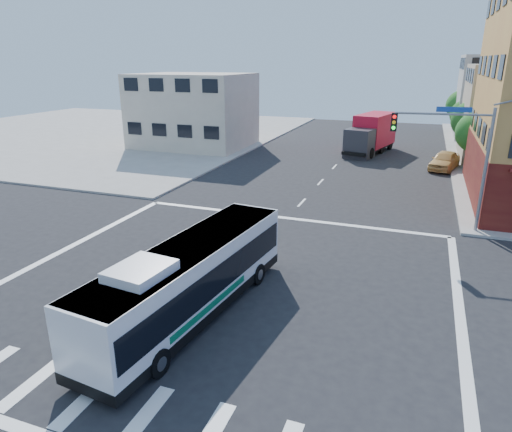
% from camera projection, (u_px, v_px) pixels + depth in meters
% --- Properties ---
extents(ground, '(120.00, 120.00, 0.00)m').
position_uv_depth(ground, '(227.00, 285.00, 20.04)').
color(ground, black).
rests_on(ground, ground).
extents(sidewalk_nw, '(50.00, 50.00, 0.15)m').
position_uv_depth(sidewalk_nw, '(95.00, 132.00, 62.48)').
color(sidewalk_nw, gray).
rests_on(sidewalk_nw, ground).
extents(building_east_far, '(12.06, 10.06, 10.00)m').
position_uv_depth(building_east_far, '(511.00, 98.00, 55.55)').
color(building_east_far, '#ADACA7').
rests_on(building_east_far, ground).
extents(building_west, '(12.06, 10.06, 8.00)m').
position_uv_depth(building_west, '(194.00, 111.00, 50.91)').
color(building_west, beige).
rests_on(building_west, ground).
extents(signal_mast_ne, '(7.91, 1.13, 8.07)m').
position_uv_depth(signal_mast_ne, '(455.00, 145.00, 24.92)').
color(signal_mast_ne, slate).
rests_on(signal_mast_ne, ground).
extents(street_tree_a, '(3.60, 3.60, 5.53)m').
position_uv_depth(street_tree_a, '(478.00, 130.00, 39.83)').
color(street_tree_a, '#371F14').
rests_on(street_tree_a, ground).
extents(street_tree_b, '(3.80, 3.80, 5.79)m').
position_uv_depth(street_tree_b, '(472.00, 118.00, 46.89)').
color(street_tree_b, '#371F14').
rests_on(street_tree_b, ground).
extents(street_tree_c, '(3.40, 3.40, 5.29)m').
position_uv_depth(street_tree_c, '(466.00, 113.00, 54.09)').
color(street_tree_c, '#371F14').
rests_on(street_tree_c, ground).
extents(street_tree_d, '(4.00, 4.00, 6.03)m').
position_uv_depth(street_tree_d, '(462.00, 103.00, 61.07)').
color(street_tree_d, '#371F14').
rests_on(street_tree_d, ground).
extents(transit_bus, '(3.52, 11.04, 3.21)m').
position_uv_depth(transit_bus, '(191.00, 279.00, 17.13)').
color(transit_bus, black).
rests_on(transit_bus, ground).
extents(box_truck, '(4.56, 9.23, 4.00)m').
position_uv_depth(box_truck, '(371.00, 135.00, 48.02)').
color(box_truck, '#2A2A30').
rests_on(box_truck, ground).
extents(parked_car, '(3.12, 5.19, 1.65)m').
position_uv_depth(parked_car, '(445.00, 160.00, 40.94)').
color(parked_car, '#E4B261').
rests_on(parked_car, ground).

